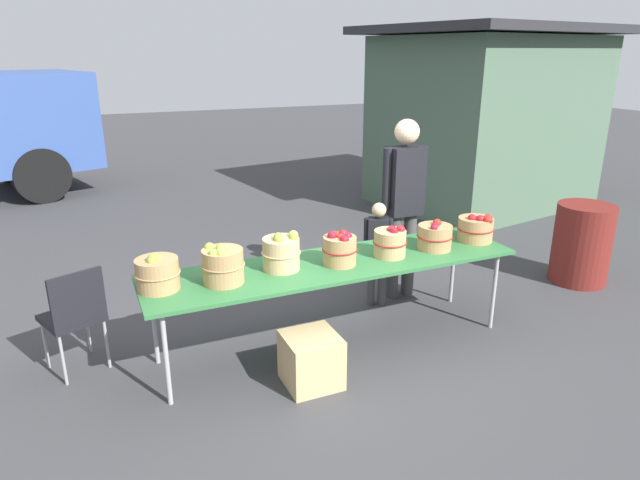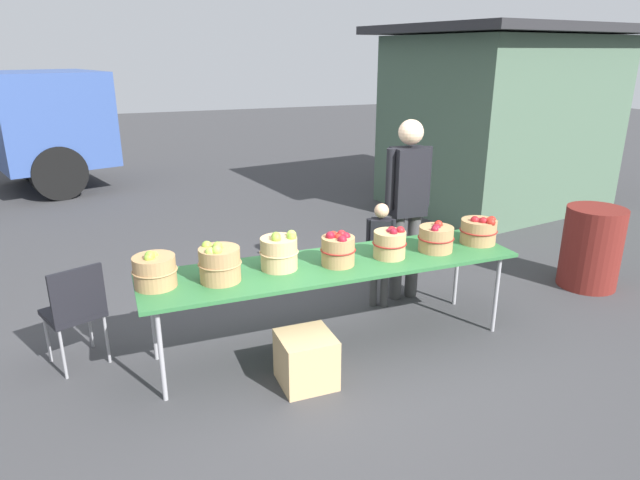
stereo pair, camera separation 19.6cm
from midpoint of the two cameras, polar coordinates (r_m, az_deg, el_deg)
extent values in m
plane|color=#38383A|center=(4.84, 2.49, -10.67)|extent=(40.00, 40.00, 0.00)
cube|color=#2D6B38|center=(4.52, 2.63, -2.54)|extent=(3.10, 0.76, 0.03)
cylinder|color=#99999E|center=(4.09, -14.70, -11.49)|extent=(0.04, 0.04, 0.72)
cylinder|color=#99999E|center=(5.15, 18.75, -5.32)|extent=(0.04, 0.04, 0.72)
cylinder|color=#99999E|center=(4.62, -15.66, -7.87)|extent=(0.04, 0.04, 0.72)
cylinder|color=#99999E|center=(5.58, 14.88, -3.04)|extent=(0.04, 0.04, 0.72)
cylinder|color=#A87F51|center=(4.17, -15.37, -3.16)|extent=(0.31, 0.31, 0.23)
torus|color=#A87F51|center=(4.17, -15.38, -3.02)|extent=(0.33, 0.33, 0.01)
sphere|color=#8CB738|center=(4.16, -15.80, -1.70)|extent=(0.07, 0.07, 0.07)
sphere|color=#8CB738|center=(4.16, -15.52, -1.66)|extent=(0.08, 0.08, 0.08)
sphere|color=#8CB738|center=(4.09, -15.91, -1.78)|extent=(0.07, 0.07, 0.07)
sphere|color=#7AA833|center=(4.09, -15.84, -1.62)|extent=(0.07, 0.07, 0.07)
cylinder|color=#A87F51|center=(4.17, -8.95, -2.53)|extent=(0.31, 0.31, 0.26)
torus|color=#A87F51|center=(4.16, -8.96, -2.36)|extent=(0.33, 0.33, 0.01)
sphere|color=#9EC647|center=(4.03, -9.21, -1.08)|extent=(0.07, 0.07, 0.07)
sphere|color=#8CB738|center=(4.11, -9.17, -0.68)|extent=(0.07, 0.07, 0.07)
sphere|color=#9EC647|center=(4.05, -9.89, -1.27)|extent=(0.08, 0.08, 0.08)
sphere|color=#8CB738|center=(4.19, -10.28, -0.62)|extent=(0.08, 0.08, 0.08)
cylinder|color=tan|center=(4.35, -2.97, -1.39)|extent=(0.29, 0.29, 0.26)
torus|color=tan|center=(4.35, -2.97, -1.23)|extent=(0.31, 0.31, 0.01)
sphere|color=#7AA833|center=(4.30, -3.27, 0.36)|extent=(0.07, 0.07, 0.07)
sphere|color=#8CB738|center=(4.26, -3.22, 0.14)|extent=(0.08, 0.08, 0.08)
sphere|color=#7AA833|center=(4.30, -1.64, 0.23)|extent=(0.07, 0.07, 0.07)
sphere|color=#9EC647|center=(4.36, -1.67, 0.53)|extent=(0.08, 0.08, 0.08)
cylinder|color=#A87F51|center=(4.44, 3.14, -1.14)|extent=(0.27, 0.27, 0.23)
torus|color=maroon|center=(4.43, 3.14, -1.00)|extent=(0.29, 0.29, 0.01)
sphere|color=maroon|center=(4.39, 2.34, 0.41)|extent=(0.08, 0.08, 0.08)
sphere|color=maroon|center=(4.41, 3.94, 0.29)|extent=(0.08, 0.08, 0.08)
sphere|color=maroon|center=(4.32, 3.60, -0.03)|extent=(0.08, 0.08, 0.08)
sphere|color=#B22319|center=(4.42, 2.63, 0.44)|extent=(0.08, 0.08, 0.08)
sphere|color=maroon|center=(4.42, 3.50, 0.56)|extent=(0.08, 0.08, 0.08)
sphere|color=#B22319|center=(4.40, 3.20, 0.19)|extent=(0.07, 0.07, 0.07)
cylinder|color=tan|center=(4.64, 8.37, -0.46)|extent=(0.27, 0.27, 0.22)
torus|color=maroon|center=(4.64, 8.38, -0.33)|extent=(0.29, 0.29, 0.01)
sphere|color=maroon|center=(4.57, 8.80, 0.80)|extent=(0.07, 0.07, 0.07)
sphere|color=maroon|center=(4.64, 8.61, 0.93)|extent=(0.08, 0.08, 0.08)
sphere|color=maroon|center=(4.62, 9.48, 0.94)|extent=(0.08, 0.08, 0.08)
sphere|color=maroon|center=(4.62, 8.41, 0.84)|extent=(0.06, 0.06, 0.06)
cylinder|color=#A87F51|center=(4.87, 12.98, 0.11)|extent=(0.29, 0.29, 0.21)
torus|color=maroon|center=(4.87, 12.99, 0.23)|extent=(0.31, 0.31, 0.01)
sphere|color=maroon|center=(4.93, 13.26, 1.47)|extent=(0.07, 0.07, 0.07)
sphere|color=maroon|center=(4.74, 12.90, 1.03)|extent=(0.06, 0.06, 0.06)
sphere|color=#B22319|center=(4.88, 13.24, 1.56)|extent=(0.07, 0.07, 0.07)
sphere|color=maroon|center=(4.83, 13.04, 1.16)|extent=(0.08, 0.08, 0.08)
cylinder|color=#A87F51|center=(5.17, 17.05, 0.85)|extent=(0.31, 0.31, 0.21)
torus|color=maroon|center=(5.16, 17.06, 0.96)|extent=(0.33, 0.33, 0.01)
sphere|color=maroon|center=(5.09, 16.73, 1.94)|extent=(0.08, 0.08, 0.08)
sphere|color=#B22319|center=(5.06, 18.28, 1.70)|extent=(0.08, 0.08, 0.08)
sphere|color=#B22319|center=(5.20, 18.30, 1.93)|extent=(0.08, 0.08, 0.08)
sphere|color=#B22319|center=(5.09, 18.10, 1.88)|extent=(0.07, 0.07, 0.07)
sphere|color=maroon|center=(5.08, 17.54, 1.86)|extent=(0.07, 0.07, 0.07)
sphere|color=maroon|center=(5.09, 17.13, 1.82)|extent=(0.07, 0.07, 0.07)
cylinder|color=#3F3F3F|center=(5.66, 10.50, -1.57)|extent=(0.13, 0.13, 0.87)
cylinder|color=#3F3F3F|center=(5.57, 8.86, -1.80)|extent=(0.13, 0.13, 0.87)
cube|color=black|center=(5.40, 10.13, 5.93)|extent=(0.34, 0.25, 0.65)
sphere|color=beige|center=(5.31, 10.43, 10.87)|extent=(0.24, 0.24, 0.24)
cylinder|color=black|center=(5.48, 11.91, 6.41)|extent=(0.09, 0.09, 0.58)
cylinder|color=black|center=(5.30, 8.33, 6.19)|extent=(0.09, 0.09, 0.58)
cylinder|color=#3F3F3F|center=(5.44, 7.68, -4.31)|extent=(0.07, 0.07, 0.51)
cylinder|color=#3F3F3F|center=(5.44, 6.56, -4.27)|extent=(0.07, 0.07, 0.51)
cube|color=black|center=(5.28, 7.32, 0.15)|extent=(0.23, 0.21, 0.38)
sphere|color=tan|center=(5.20, 7.44, 3.01)|extent=(0.14, 0.14, 0.14)
cylinder|color=black|center=(5.28, 8.54, 0.32)|extent=(0.05, 0.05, 0.34)
cylinder|color=black|center=(5.28, 6.12, 0.42)|extent=(0.05, 0.05, 0.34)
cube|color=#334C8C|center=(11.09, -25.86, 11.22)|extent=(2.34, 2.54, 1.60)
cube|color=black|center=(11.28, -21.83, 13.49)|extent=(0.56, 1.70, 0.80)
cylinder|color=black|center=(12.09, -27.13, 7.66)|extent=(0.94, 0.53, 0.90)
cylinder|color=black|center=(10.26, -24.84, 6.31)|extent=(0.94, 0.53, 0.90)
cube|color=#47604C|center=(9.35, 18.49, 11.31)|extent=(3.36, 2.86, 2.60)
cube|color=#262628|center=(9.29, 19.42, 19.75)|extent=(3.93, 3.44, 0.12)
cube|color=white|center=(8.31, 22.78, 11.38)|extent=(1.39, 0.27, 0.90)
cube|color=black|center=(4.75, -23.02, -6.92)|extent=(0.52, 0.52, 0.04)
cube|color=black|center=(4.50, -22.55, -5.17)|extent=(0.38, 0.18, 0.40)
cylinder|color=gray|center=(5.04, -21.59, -8.11)|extent=(0.02, 0.02, 0.42)
cylinder|color=gray|center=(4.95, -25.24, -9.15)|extent=(0.02, 0.02, 0.42)
cylinder|color=gray|center=(4.75, -19.99, -9.59)|extent=(0.02, 0.02, 0.42)
cylinder|color=gray|center=(4.66, -23.86, -10.73)|extent=(0.02, 0.02, 0.42)
cylinder|color=maroon|center=(6.51, 26.96, -0.71)|extent=(0.59, 0.59, 0.86)
cube|color=tan|center=(4.23, -0.08, -12.23)|extent=(0.40, 0.40, 0.40)
camera|label=1|loc=(0.10, -88.81, 0.41)|focal=31.06mm
camera|label=2|loc=(0.10, 91.19, -0.41)|focal=31.06mm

